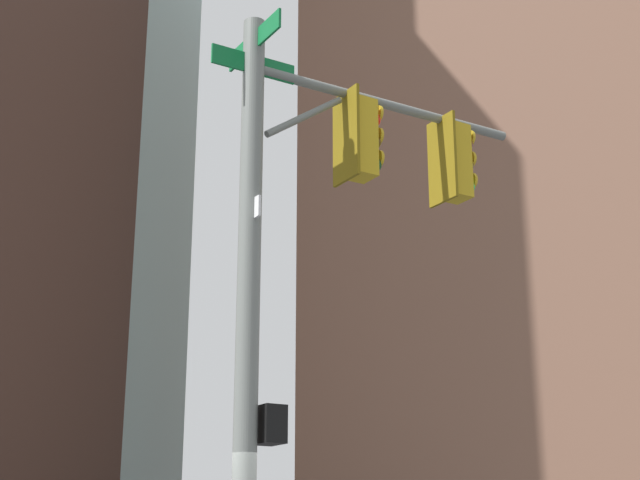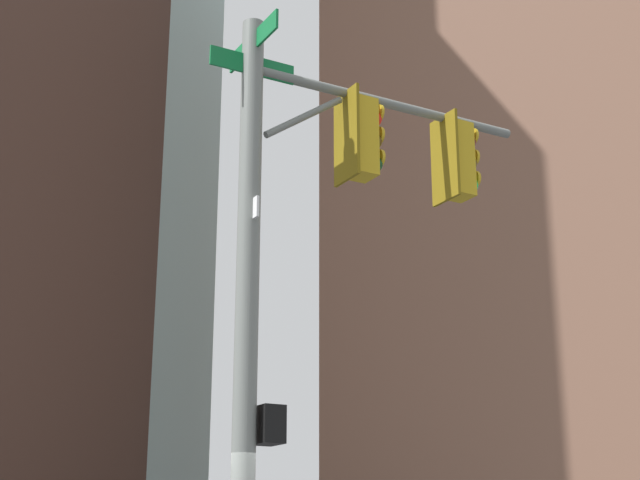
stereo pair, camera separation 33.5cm
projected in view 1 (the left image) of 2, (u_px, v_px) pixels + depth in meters
signal_pole_assembly at (322, 243)px, 11.17m from camera, size 3.22×3.12×7.47m
building_brick_midblock at (494, 208)px, 58.25m from camera, size 21.30×18.21×41.87m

